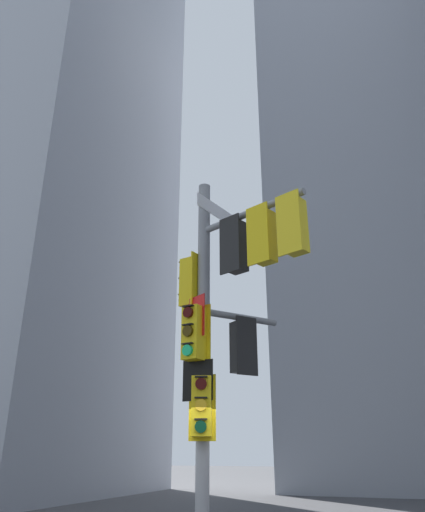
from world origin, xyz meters
TOP-DOWN VIEW (x-y plane):
  - building_tower_left at (-14.80, 10.76)m, footprint 12.49×12.49m
  - building_mid_block at (3.62, 21.32)m, footprint 12.28×12.28m
  - signal_pole_assembly at (0.45, -0.15)m, footprint 2.86×2.52m

SIDE VIEW (x-z plane):
  - signal_pole_assembly at x=0.45m, z-range 0.63..7.74m
  - building_mid_block at x=3.62m, z-range 0.00..37.15m
  - building_tower_left at x=-14.80m, z-range 0.00..47.45m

